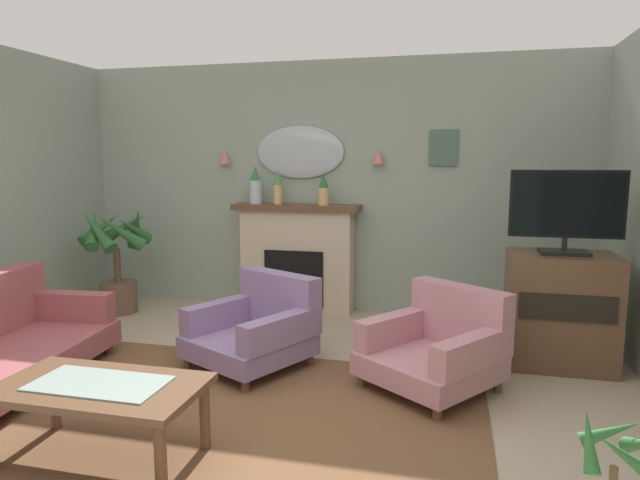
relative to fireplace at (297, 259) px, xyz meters
name	(u,v)px	position (x,y,z in m)	size (l,w,h in m)	color
floor	(212,447)	(0.29, -2.81, -0.62)	(6.46, 6.97, 0.10)	tan
wall_back	(328,187)	(0.29, 0.22, 0.76)	(6.46, 0.10, 2.67)	#93A393
patterned_rug	(226,422)	(0.29, -2.61, -0.56)	(3.20, 2.40, 0.01)	brown
fireplace	(297,259)	(0.00, 0.00, 0.00)	(1.36, 0.36, 1.16)	beige
mantel_vase_centre	(256,187)	(-0.45, -0.03, 0.77)	(0.13, 0.13, 0.41)	silver
mantel_vase_right	(278,186)	(-0.20, -0.03, 0.78)	(0.10, 0.10, 0.37)	tan
mantel_vase_left	(324,190)	(0.30, -0.03, 0.75)	(0.11, 0.11, 0.34)	tan
wall_mirror	(300,152)	(0.00, 0.14, 1.14)	(0.96, 0.06, 0.56)	#B2BCC6
wall_sconce_left	(225,157)	(-0.85, 0.09, 1.09)	(0.14, 0.14, 0.14)	#D17066
wall_sconce_right	(378,157)	(0.85, 0.09, 1.09)	(0.14, 0.14, 0.14)	#D17066
framed_picture	(443,148)	(1.50, 0.15, 1.18)	(0.28, 0.03, 0.36)	#4C6B56
coffee_table	(100,394)	(-0.19, -3.17, -0.19)	(1.10, 0.60, 0.45)	brown
armchair_near_fireplace	(258,327)	(0.13, -1.61, -0.27)	(1.09, 1.10, 0.71)	gray
armchair_in_corner	(438,346)	(1.55, -1.72, -0.27)	(1.13, 1.13, 0.71)	#B77A84
tv_cabinet	(560,310)	(2.46, -1.05, -0.12)	(0.80, 0.57, 0.90)	brown
tv_flatscreen	(567,210)	(2.46, -1.07, 0.68)	(0.84, 0.24, 0.65)	black
potted_plant_tall_palm	(117,256)	(-1.84, -0.53, 0.05)	(0.76, 0.74, 1.16)	brown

